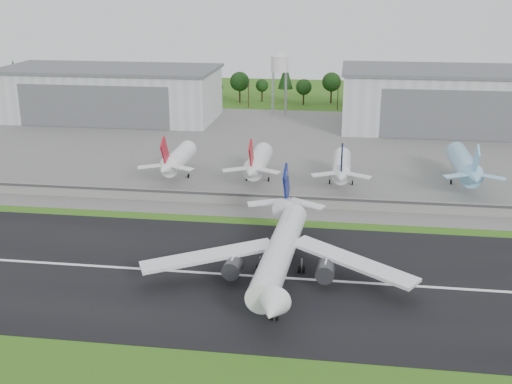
% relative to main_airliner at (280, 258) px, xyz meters
% --- Properties ---
extents(ground, '(600.00, 600.00, 0.00)m').
position_rel_main_airliner_xyz_m(ground, '(-14.28, -9.56, -4.89)').
color(ground, '#386517').
rests_on(ground, ground).
extents(runway, '(320.00, 60.00, 0.10)m').
position_rel_main_airliner_xyz_m(runway, '(-14.28, 0.44, -4.84)').
color(runway, black).
rests_on(runway, ground).
extents(runway_centerline, '(220.00, 1.00, 0.02)m').
position_rel_main_airliner_xyz_m(runway_centerline, '(-14.28, 0.44, -4.78)').
color(runway_centerline, white).
rests_on(runway_centerline, runway).
extents(apron, '(320.00, 150.00, 0.10)m').
position_rel_main_airliner_xyz_m(apron, '(-14.28, 110.44, -4.84)').
color(apron, slate).
rests_on(apron, ground).
extents(blast_fence, '(240.00, 0.61, 3.50)m').
position_rel_main_airliner_xyz_m(blast_fence, '(-14.28, 45.42, -3.09)').
color(blast_fence, gray).
rests_on(blast_fence, ground).
extents(hangar_west, '(97.00, 44.00, 23.20)m').
position_rel_main_airliner_xyz_m(hangar_west, '(-94.28, 155.35, 6.74)').
color(hangar_west, silver).
rests_on(hangar_west, ground).
extents(hangar_east, '(102.00, 47.00, 25.20)m').
position_rel_main_airliner_xyz_m(hangar_east, '(60.72, 155.35, 7.73)').
color(hangar_east, silver).
rests_on(hangar_east, ground).
extents(water_tower, '(8.40, 8.40, 29.40)m').
position_rel_main_airliner_xyz_m(water_tower, '(-19.28, 175.44, 19.66)').
color(water_tower, '#99999E').
rests_on(water_tower, ground).
extents(utility_poles, '(230.00, 3.00, 12.00)m').
position_rel_main_airliner_xyz_m(utility_poles, '(-14.28, 190.44, -4.89)').
color(utility_poles, black).
rests_on(utility_poles, ground).
extents(treeline, '(320.00, 16.00, 22.00)m').
position_rel_main_airliner_xyz_m(treeline, '(-14.28, 205.44, -4.89)').
color(treeline, black).
rests_on(treeline, ground).
extents(main_airliner, '(57.21, 59.21, 18.17)m').
position_rel_main_airliner_xyz_m(main_airliner, '(0.00, 0.00, 0.00)').
color(main_airliner, white).
rests_on(main_airliner, runway).
extents(parked_jet_red_a, '(7.36, 31.29, 16.76)m').
position_rel_main_airliner_xyz_m(parked_jet_red_a, '(-40.23, 67.01, 1.35)').
color(parked_jet_red_a, white).
rests_on(parked_jet_red_a, ground).
extents(parked_jet_red_b, '(7.36, 31.29, 16.88)m').
position_rel_main_airliner_xyz_m(parked_jet_red_b, '(-14.42, 67.02, 1.46)').
color(parked_jet_red_b, white).
rests_on(parked_jet_red_b, ground).
extents(parked_jet_navy, '(7.36, 31.29, 16.53)m').
position_rel_main_airliner_xyz_m(parked_jet_navy, '(11.63, 66.97, 1.14)').
color(parked_jet_navy, white).
rests_on(parked_jet_navy, ground).
extents(parked_jet_skyblue, '(7.36, 37.29, 17.10)m').
position_rel_main_airliner_xyz_m(parked_jet_skyblue, '(48.82, 72.05, 1.63)').
color(parked_jet_skyblue, '#87C5EA').
rests_on(parked_jet_skyblue, ground).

